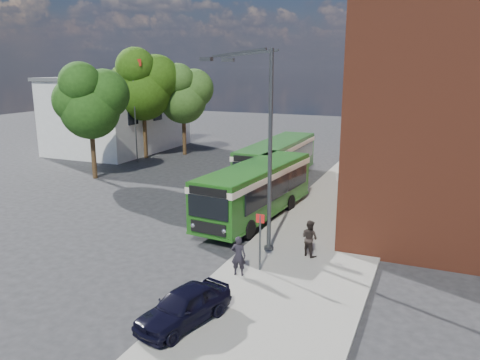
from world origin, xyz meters
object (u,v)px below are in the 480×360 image
at_px(bus_front, 256,187).
at_px(bus_rear, 277,158).
at_px(street_lamp, 262,148).
at_px(parked_car, 184,306).

distance_m(bus_front, bus_rear, 8.64).
bearing_deg(bus_rear, street_lamp, -74.43).
bearing_deg(bus_front, parked_car, -80.32).
bearing_deg(parked_car, bus_rear, 115.13).
relative_size(bus_rear, parked_car, 3.15).
distance_m(bus_rear, parked_car, 20.22).
distance_m(bus_front, parked_car, 11.61).
relative_size(bus_front, bus_rear, 0.91).
xyz_separation_m(street_lamp, bus_rear, (-3.59, 12.88, -2.96)).
height_order(street_lamp, bus_front, street_lamp).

